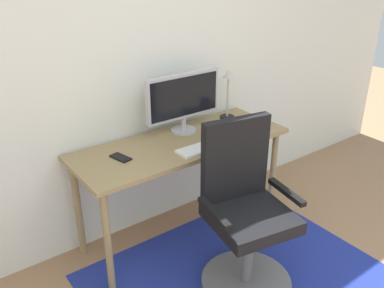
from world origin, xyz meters
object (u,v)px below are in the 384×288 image
cell_phone (121,158)px  desk (182,152)px  desk_lamp (228,88)px  monitor (183,98)px  keyboard (208,146)px  office_chair (245,225)px  computer_mouse (239,135)px  coffee_cup (248,124)px

cell_phone → desk: bearing=-15.4°
desk → desk_lamp: (0.53, 0.15, 0.32)m
cell_phone → monitor: bearing=-1.1°
monitor → keyboard: bearing=-96.6°
keyboard → office_chair: size_ratio=0.41×
desk_lamp → computer_mouse: bearing=-117.7°
keyboard → computer_mouse: 0.28m
coffee_cup → keyboard: bearing=-172.8°
cell_phone → office_chair: (0.46, -0.64, -0.33)m
monitor → coffee_cup: bearing=-36.0°
desk → keyboard: bearing=-67.2°
keyboard → desk_lamp: bearing=36.1°
desk → computer_mouse: computer_mouse is taller
coffee_cup → desk_lamp: size_ratio=0.29×
keyboard → office_chair: (-0.07, -0.45, -0.33)m
monitor → coffee_cup: (0.37, -0.27, -0.19)m
monitor → cell_phone: (-0.56, -0.12, -0.24)m
monitor → office_chair: size_ratio=0.55×
computer_mouse → coffee_cup: bearing=20.0°
desk_lamp → office_chair: desk_lamp is taller
cell_phone → office_chair: office_chair is taller
keyboard → cell_phone: (-0.53, 0.20, -0.00)m
keyboard → computer_mouse: (0.28, 0.01, 0.01)m
desk → cell_phone: 0.46m
monitor → cell_phone: 0.62m
office_chair → cell_phone: bearing=136.0°
desk → office_chair: office_chair is taller
monitor → computer_mouse: monitor is taller
computer_mouse → desk_lamp: bearing=62.3°
monitor → desk_lamp: monitor is taller
coffee_cup → cell_phone: size_ratio=0.78×
coffee_cup → office_chair: office_chair is taller
desk_lamp → keyboard: bearing=-143.9°
monitor → computer_mouse: size_ratio=5.60×
desk_lamp → office_chair: 1.09m
computer_mouse → cell_phone: (-0.81, 0.19, -0.01)m
desk → monitor: monitor is taller
office_chair → desk: bearing=101.5°
computer_mouse → desk_lamp: size_ratio=0.28×
coffee_cup → cell_phone: coffee_cup is taller
computer_mouse → cell_phone: 0.83m
monitor → office_chair: bearing=-97.6°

